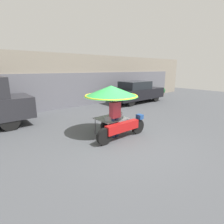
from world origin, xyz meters
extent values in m
plane|color=#4C4F54|center=(0.00, 0.00, 0.00)|extent=(36.00, 36.00, 0.00)
cube|color=gray|center=(0.00, 7.56, 1.72)|extent=(28.00, 2.00, 3.44)
cube|color=slate|center=(0.00, 6.53, 1.12)|extent=(23.80, 0.06, 2.24)
cylinder|color=black|center=(1.04, 0.42, 0.29)|extent=(0.58, 0.14, 0.58)
cylinder|color=black|center=(-0.63, 0.42, 0.29)|extent=(0.58, 0.14, 0.58)
cube|color=red|center=(0.21, 0.42, 0.45)|extent=(1.47, 0.24, 0.32)
cube|color=#234C93|center=(1.14, 0.42, 0.67)|extent=(0.20, 0.24, 0.18)
cylinder|color=black|center=(0.21, 1.36, 0.26)|extent=(0.52, 0.14, 0.52)
cylinder|color=#515156|center=(0.68, 0.65, 0.31)|extent=(0.03, 0.03, 0.63)
cylinder|color=#515156|center=(0.68, 1.48, 0.31)|extent=(0.03, 0.03, 0.63)
cylinder|color=#515156|center=(-0.26, 0.65, 0.31)|extent=(0.03, 0.03, 0.63)
cylinder|color=#515156|center=(-0.26, 1.48, 0.31)|extent=(0.03, 0.03, 0.63)
cube|color=gray|center=(0.21, 1.06, 0.64)|extent=(1.11, 0.98, 0.02)
cylinder|color=#B2B2B7|center=(0.21, 1.06, 1.07)|extent=(0.03, 0.03, 0.86)
cone|color=green|center=(0.21, 1.06, 1.70)|extent=(2.03, 2.03, 0.40)
torus|color=yellow|center=(0.21, 1.06, 1.52)|extent=(1.98, 1.98, 0.05)
cylinder|color=#939399|center=(-0.04, 0.89, 0.73)|extent=(0.33, 0.33, 0.16)
cylinder|color=#939399|center=(0.40, 0.92, 0.76)|extent=(0.37, 0.37, 0.23)
cylinder|color=navy|center=(0.01, 0.71, 0.38)|extent=(0.14, 0.14, 0.76)
cylinder|color=navy|center=(0.19, 0.71, 0.38)|extent=(0.14, 0.14, 0.76)
cube|color=#C13847|center=(0.10, 0.71, 1.05)|extent=(0.38, 0.22, 0.57)
sphere|color=tan|center=(0.10, 0.71, 1.44)|extent=(0.21, 0.21, 0.21)
cylinder|color=black|center=(7.31, 4.19, 0.31)|extent=(0.61, 0.20, 0.61)
cylinder|color=black|center=(7.31, 5.65, 0.31)|extent=(0.61, 0.20, 0.61)
cylinder|color=black|center=(4.55, 4.19, 0.31)|extent=(0.61, 0.20, 0.61)
cylinder|color=black|center=(4.55, 5.65, 0.31)|extent=(0.61, 0.20, 0.61)
cube|color=black|center=(5.93, 4.92, 0.67)|extent=(4.44, 1.72, 0.74)
cube|color=#1E2328|center=(5.71, 4.92, 1.32)|extent=(2.13, 1.52, 0.55)
cylinder|color=black|center=(-2.76, 4.07, 0.39)|extent=(0.78, 0.24, 0.78)
cylinder|color=black|center=(-2.76, 5.68, 0.39)|extent=(0.78, 0.24, 0.78)
cylinder|color=brown|center=(10.38, 5.75, 0.10)|extent=(0.41, 0.41, 0.20)
sphere|color=#1E5B2D|center=(10.38, 5.75, 0.46)|extent=(0.62, 0.62, 0.62)
camera|label=1|loc=(-3.95, -3.95, 2.51)|focal=28.00mm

